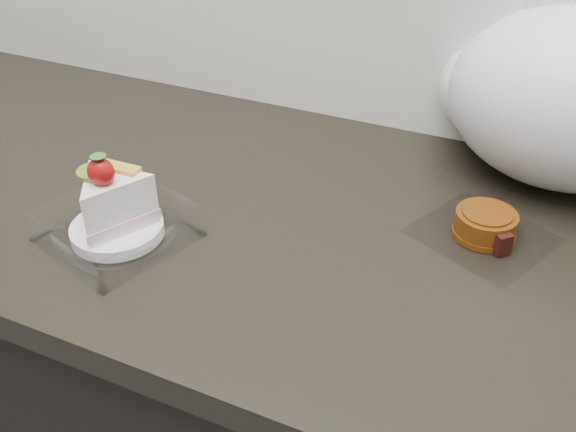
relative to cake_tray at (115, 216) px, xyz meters
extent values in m
cube|color=black|center=(0.18, 0.15, -0.50)|extent=(2.00, 0.60, 0.86)
cube|color=black|center=(0.18, 0.15, -0.05)|extent=(2.04, 0.64, 0.04)
cube|color=white|center=(0.00, 0.00, -0.03)|extent=(0.20, 0.20, 0.00)
cylinder|color=white|center=(0.00, 0.00, -0.02)|extent=(0.12, 0.12, 0.02)
ellipsoid|color=#AD150B|center=(0.00, -0.01, 0.07)|extent=(0.03, 0.03, 0.04)
cone|color=#2D7223|center=(0.00, -0.01, 0.09)|extent=(0.02, 0.02, 0.01)
cylinder|color=olive|center=(-0.02, 0.00, 0.06)|extent=(0.04, 0.04, 0.01)
cube|color=gold|center=(0.00, 0.02, 0.06)|extent=(0.05, 0.02, 0.01)
cube|color=white|center=(0.43, 0.20, -0.03)|extent=(0.20, 0.20, 0.00)
cylinder|color=brown|center=(0.43, 0.20, -0.02)|extent=(0.10, 0.10, 0.03)
cylinder|color=brown|center=(0.43, 0.20, -0.03)|extent=(0.10, 0.10, 0.01)
cylinder|color=brown|center=(0.43, 0.20, 0.00)|extent=(0.08, 0.08, 0.00)
cube|color=black|center=(0.45, 0.17, -0.02)|extent=(0.03, 0.03, 0.03)
ellipsoid|color=white|center=(0.50, 0.39, 0.09)|extent=(0.41, 0.37, 0.25)
ellipsoid|color=white|center=(0.40, 0.45, 0.07)|extent=(0.25, 0.24, 0.17)
camera|label=1|loc=(0.48, -0.52, 0.46)|focal=40.00mm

